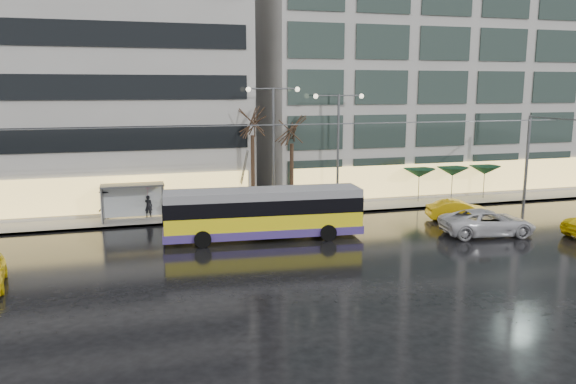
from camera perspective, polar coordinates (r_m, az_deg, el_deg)
name	(u,v)px	position (r m, az deg, el deg)	size (l,w,h in m)	color
ground	(287,256)	(31.01, -0.07, -6.54)	(140.00, 140.00, 0.00)	black
sidewalk	(264,203)	(44.63, -2.48, -1.15)	(80.00, 10.00, 0.15)	gray
kerb	(280,217)	(39.94, -0.83, -2.54)	(80.00, 0.10, 0.15)	slate
building_left	(16,60)	(48.24, -25.89, 11.93)	(34.00, 14.00, 22.00)	#A8A5A0
building_right	(430,49)	(54.80, 14.22, 13.93)	(32.00, 14.00, 25.00)	#A8A5A0
trolleybus	(263,215)	(34.19, -2.51, -2.33)	(12.13, 5.07, 5.55)	yellow
catenary	(270,161)	(37.89, -1.88, 3.17)	(42.24, 5.12, 7.00)	#595B60
bus_shelter	(127,194)	(39.87, -16.04, -0.21)	(4.20, 1.60, 2.51)	#595B60
street_lamp_near	(273,132)	(40.71, -1.50, 6.14)	(3.96, 0.36, 9.03)	#595B60
street_lamp_far	(338,134)	(42.25, 5.12, 5.89)	(3.96, 0.36, 8.53)	#595B60
tree_a	(252,117)	(40.50, -3.65, 7.66)	(3.20, 3.20, 8.40)	black
tree_b	(292,125)	(41.46, 0.38, 6.79)	(3.20, 3.20, 7.70)	black
parasol_a	(419,173)	(45.75, 13.19, 1.89)	(2.50, 2.50, 2.65)	#595B60
parasol_b	(453,172)	(47.27, 16.38, 2.01)	(2.50, 2.50, 2.65)	#595B60
parasol_c	(485,170)	(48.92, 19.36, 2.12)	(2.50, 2.50, 2.65)	#595B60
taxi_b	(458,210)	(40.81, 16.92, -1.80)	(1.50, 4.31, 1.42)	#E8B10C
sedan_silver	(487,222)	(37.33, 19.61, -2.93)	(2.69, 5.83, 1.62)	silver
pedestrian_a	(148,197)	(40.42, -14.06, -0.46)	(1.15, 1.17, 2.19)	black
pedestrian_b	(176,205)	(39.61, -11.31, -1.34)	(0.94, 0.74, 1.90)	black
pedestrian_c	(106,203)	(40.82, -18.04, -1.05)	(1.06, 0.95, 2.11)	black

